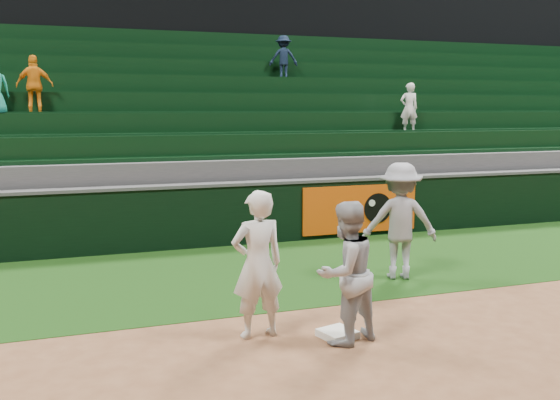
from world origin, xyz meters
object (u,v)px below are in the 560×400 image
at_px(first_baseman, 258,264).
at_px(base_coach, 400,221).
at_px(baserunner, 346,273).
at_px(first_base, 338,334).

distance_m(first_baseman, base_coach, 3.37).
height_order(baserunner, base_coach, base_coach).
bearing_deg(first_baseman, base_coach, -154.10).
distance_m(first_baseman, baserunner, 1.04).
xyz_separation_m(first_base, baserunner, (0.01, -0.17, 0.79)).
height_order(first_base, base_coach, base_coach).
height_order(first_baseman, baserunner, first_baseman).
xyz_separation_m(first_base, first_baseman, (-0.89, 0.34, 0.84)).
distance_m(first_base, first_baseman, 1.27).
relative_size(first_baseman, baserunner, 1.06).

